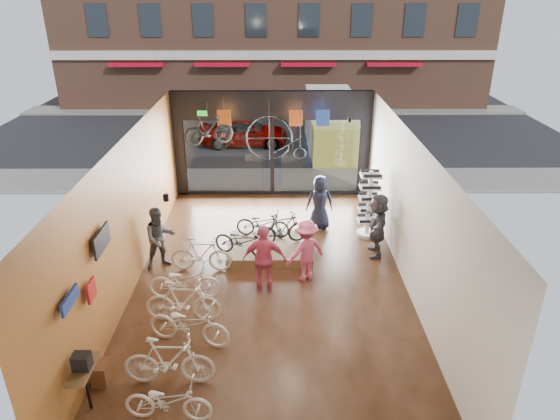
{
  "coord_description": "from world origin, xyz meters",
  "views": [
    {
      "loc": [
        0.18,
        -11.15,
        7.17
      ],
      "look_at": [
        0.25,
        1.4,
        1.42
      ],
      "focal_mm": 32.0,
      "sensor_mm": 36.0,
      "label": 1
    }
  ],
  "objects_px": {
    "floor_bike_0": "(168,401)",
    "street_car": "(243,131)",
    "floor_bike_2": "(189,324)",
    "display_bike_left": "(242,241)",
    "floor_bike_3": "(183,301)",
    "customer_5": "(377,225)",
    "floor_bike_5": "(201,254)",
    "sunglasses_rack": "(369,204)",
    "display_bike_right": "(263,224)",
    "display_platform": "(270,249)",
    "floor_bike_4": "(185,281)",
    "floor_bike_1": "(169,361)",
    "hung_bike": "(208,130)",
    "customer_2": "(264,259)",
    "customer_1": "(160,238)",
    "penny_farthing": "(279,140)",
    "display_bike_mid": "(282,229)",
    "box_truck": "(332,125)",
    "customer_3": "(306,251)",
    "customer_4": "(320,203)"
  },
  "relations": [
    {
      "from": "sunglasses_rack",
      "to": "customer_1",
      "type": "bearing_deg",
      "value": -163.53
    },
    {
      "from": "display_platform",
      "to": "customer_2",
      "type": "xyz_separation_m",
      "value": [
        -0.11,
        -1.86,
        0.76
      ]
    },
    {
      "from": "floor_bike_3",
      "to": "floor_bike_1",
      "type": "bearing_deg",
      "value": -175.37
    },
    {
      "from": "floor_bike_4",
      "to": "display_bike_left",
      "type": "relative_size",
      "value": 1.08
    },
    {
      "from": "customer_3",
      "to": "hung_bike",
      "type": "height_order",
      "value": "hung_bike"
    },
    {
      "from": "floor_bike_0",
      "to": "display_bike_right",
      "type": "distance_m",
      "value": 6.69
    },
    {
      "from": "display_bike_right",
      "to": "penny_farthing",
      "type": "relative_size",
      "value": 0.83
    },
    {
      "from": "floor_bike_0",
      "to": "street_car",
      "type": "bearing_deg",
      "value": 3.52
    },
    {
      "from": "display_platform",
      "to": "customer_1",
      "type": "height_order",
      "value": "customer_1"
    },
    {
      "from": "floor_bike_4",
      "to": "customer_3",
      "type": "height_order",
      "value": "customer_3"
    },
    {
      "from": "floor_bike_3",
      "to": "display_bike_right",
      "type": "distance_m",
      "value": 4.05
    },
    {
      "from": "floor_bike_3",
      "to": "customer_5",
      "type": "height_order",
      "value": "customer_5"
    },
    {
      "from": "floor_bike_1",
      "to": "floor_bike_5",
      "type": "bearing_deg",
      "value": 0.23
    },
    {
      "from": "floor_bike_2",
      "to": "hung_bike",
      "type": "distance_m",
      "value": 7.08
    },
    {
      "from": "display_platform",
      "to": "floor_bike_4",
      "type": "bearing_deg",
      "value": -133.42
    },
    {
      "from": "box_truck",
      "to": "display_bike_left",
      "type": "bearing_deg",
      "value": -108.8
    },
    {
      "from": "display_bike_right",
      "to": "sunglasses_rack",
      "type": "relative_size",
      "value": 0.75
    },
    {
      "from": "display_bike_mid",
      "to": "customer_4",
      "type": "xyz_separation_m",
      "value": [
        1.19,
        1.61,
        0.1
      ]
    },
    {
      "from": "customer_1",
      "to": "hung_bike",
      "type": "relative_size",
      "value": 1.11
    },
    {
      "from": "street_car",
      "to": "sunglasses_rack",
      "type": "bearing_deg",
      "value": -155.02
    },
    {
      "from": "floor_bike_2",
      "to": "display_bike_left",
      "type": "relative_size",
      "value": 1.13
    },
    {
      "from": "floor_bike_3",
      "to": "customer_1",
      "type": "distance_m",
      "value": 2.69
    },
    {
      "from": "customer_2",
      "to": "sunglasses_rack",
      "type": "bearing_deg",
      "value": -133.7
    },
    {
      "from": "display_bike_left",
      "to": "display_bike_mid",
      "type": "bearing_deg",
      "value": -38.11
    },
    {
      "from": "customer_3",
      "to": "hung_bike",
      "type": "distance_m",
      "value": 5.43
    },
    {
      "from": "floor_bike_2",
      "to": "customer_2",
      "type": "xyz_separation_m",
      "value": [
        1.58,
        2.04,
        0.42
      ]
    },
    {
      "from": "customer_4",
      "to": "floor_bike_0",
      "type": "bearing_deg",
      "value": 64.85
    },
    {
      "from": "floor_bike_1",
      "to": "customer_5",
      "type": "xyz_separation_m",
      "value": [
        4.91,
        5.08,
        0.4
      ]
    },
    {
      "from": "floor_bike_4",
      "to": "display_bike_left",
      "type": "height_order",
      "value": "display_bike_left"
    },
    {
      "from": "display_bike_left",
      "to": "customer_2",
      "type": "height_order",
      "value": "customer_2"
    },
    {
      "from": "floor_bike_1",
      "to": "floor_bike_3",
      "type": "height_order",
      "value": "floor_bike_1"
    },
    {
      "from": "box_truck",
      "to": "sunglasses_rack",
      "type": "xyz_separation_m",
      "value": [
        0.28,
        -8.4,
        -0.19
      ]
    },
    {
      "from": "floor_bike_0",
      "to": "sunglasses_rack",
      "type": "relative_size",
      "value": 0.75
    },
    {
      "from": "floor_bike_4",
      "to": "penny_farthing",
      "type": "xyz_separation_m",
      "value": [
        2.35,
        5.27,
        2.03
      ]
    },
    {
      "from": "display_bike_mid",
      "to": "customer_5",
      "type": "height_order",
      "value": "customer_5"
    },
    {
      "from": "customer_2",
      "to": "hung_bike",
      "type": "height_order",
      "value": "hung_bike"
    },
    {
      "from": "floor_bike_0",
      "to": "display_platform",
      "type": "height_order",
      "value": "floor_bike_0"
    },
    {
      "from": "street_car",
      "to": "hung_bike",
      "type": "xyz_separation_m",
      "value": [
        -0.57,
        -7.8,
        2.21
      ]
    },
    {
      "from": "display_bike_right",
      "to": "display_platform",
      "type": "bearing_deg",
      "value": -148.05
    },
    {
      "from": "floor_bike_5",
      "to": "floor_bike_2",
      "type": "bearing_deg",
      "value": -173.42
    },
    {
      "from": "display_bike_left",
      "to": "sunglasses_rack",
      "type": "height_order",
      "value": "sunglasses_rack"
    },
    {
      "from": "display_bike_left",
      "to": "hung_bike",
      "type": "relative_size",
      "value": 1.04
    },
    {
      "from": "floor_bike_2",
      "to": "customer_5",
      "type": "relative_size",
      "value": 0.99
    },
    {
      "from": "floor_bike_1",
      "to": "floor_bike_3",
      "type": "bearing_deg",
      "value": 2.77
    },
    {
      "from": "floor_bike_1",
      "to": "floor_bike_4",
      "type": "relative_size",
      "value": 1.01
    },
    {
      "from": "customer_1",
      "to": "penny_farthing",
      "type": "xyz_separation_m",
      "value": [
        3.24,
        3.75,
        1.62
      ]
    },
    {
      "from": "floor_bike_3",
      "to": "customer_5",
      "type": "distance_m",
      "value": 5.88
    },
    {
      "from": "display_bike_mid",
      "to": "sunglasses_rack",
      "type": "relative_size",
      "value": 0.75
    },
    {
      "from": "floor_bike_5",
      "to": "display_bike_right",
      "type": "distance_m",
      "value": 2.18
    },
    {
      "from": "floor_bike_5",
      "to": "sunglasses_rack",
      "type": "distance_m",
      "value": 5.27
    }
  ]
}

